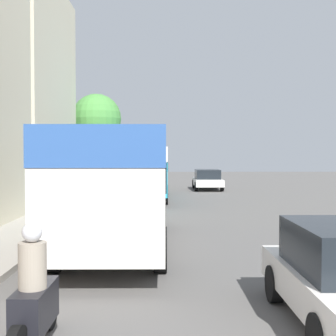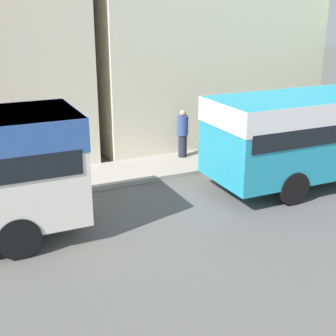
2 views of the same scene
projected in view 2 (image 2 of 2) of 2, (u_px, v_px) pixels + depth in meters
building_far_terrace at (188, 0)px, 19.99m from camera, size 6.97×9.32×11.42m
pedestrian_near_curb at (183, 133)px, 17.20m from camera, size 0.40×0.40×1.77m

